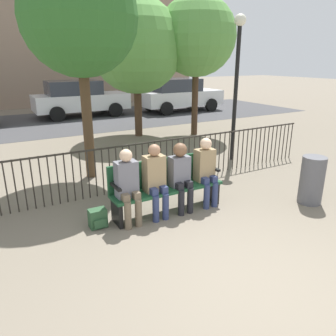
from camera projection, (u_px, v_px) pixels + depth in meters
ground_plane at (262, 285)px, 3.84m from camera, size 80.00×80.00×0.00m
park_bench at (166, 183)px, 5.61m from camera, size 1.99×0.45×0.92m
seated_person_0 at (128, 183)px, 5.09m from camera, size 0.34×0.39×1.23m
seated_person_1 at (155, 178)px, 5.32m from camera, size 0.34×0.39×1.25m
seated_person_2 at (181, 173)px, 5.54m from camera, size 0.34×0.39×1.21m
seated_person_3 at (206, 168)px, 5.79m from camera, size 0.34×0.39×1.23m
backpack at (98, 218)px, 5.13m from camera, size 0.27×0.22×0.30m
fence_railing at (136, 162)px, 6.56m from camera, size 9.01×0.03×0.95m
tree_0 at (196, 37)px, 10.58m from camera, size 2.57×2.57×4.52m
tree_1 at (136, 46)px, 10.47m from camera, size 3.01×3.01×4.43m
tree_2 at (79, 18)px, 6.39m from camera, size 2.32×2.32×4.47m
lamp_post at (237, 67)px, 7.95m from camera, size 0.28×0.28×3.53m
street_surface at (54, 122)px, 13.75m from camera, size 24.00×6.00×0.01m
parked_car_0 at (179, 94)px, 16.50m from camera, size 4.20×1.94×1.62m
parked_car_1 at (79, 98)px, 14.95m from camera, size 4.20×1.94×1.62m
trash_bin at (312, 180)px, 5.93m from camera, size 0.42×0.42×0.88m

